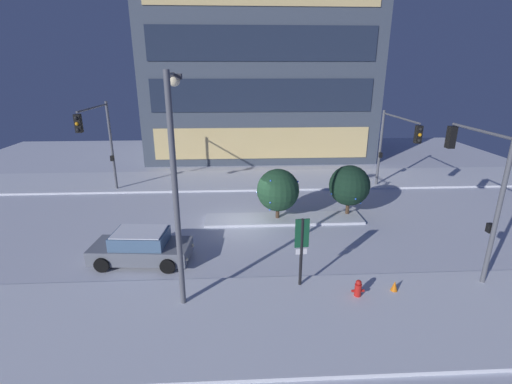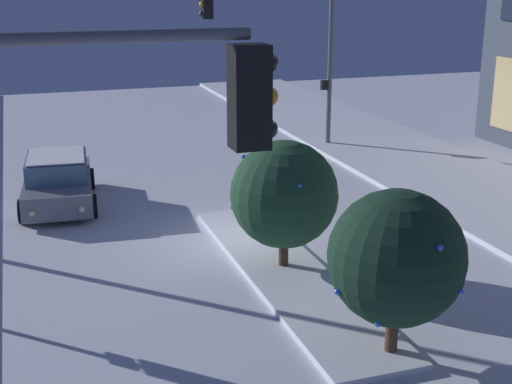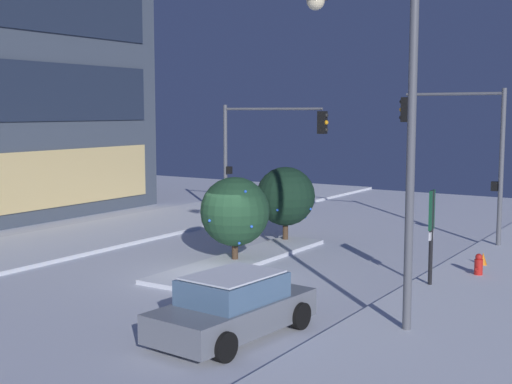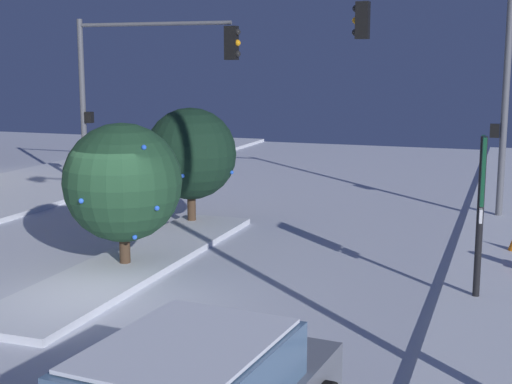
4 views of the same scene
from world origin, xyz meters
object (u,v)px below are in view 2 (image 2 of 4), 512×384
object	(u,v)px
traffic_light_corner_far_left	(282,35)
car_near	(58,181)
decorated_tree_median	(284,194)
decorated_tree_left_of_median	(396,258)
traffic_light_corner_near_right	(15,235)

from	to	relation	value
traffic_light_corner_far_left	car_near	bearing A→B (deg)	26.85
traffic_light_corner_far_left	decorated_tree_median	world-z (taller)	traffic_light_corner_far_left
decorated_tree_left_of_median	car_near	bearing A→B (deg)	-155.73
traffic_light_corner_far_left	decorated_tree_median	xyz separation A→B (m)	(10.93, -4.06, -2.51)
car_near	traffic_light_corner_far_left	world-z (taller)	traffic_light_corner_far_left
traffic_light_corner_near_right	decorated_tree_median	xyz separation A→B (m)	(-7.52, 5.51, -2.37)
car_near	decorated_tree_median	distance (m)	8.05
car_near	decorated_tree_median	size ratio (longest dim) A/B	1.50
car_near	traffic_light_corner_near_right	bearing A→B (deg)	0.69
traffic_light_corner_far_left	decorated_tree_left_of_median	bearing A→B (deg)	76.43
car_near	traffic_light_corner_near_right	xyz separation A→B (m)	(14.14, -1.05, 3.47)
traffic_light_corner_far_left	traffic_light_corner_near_right	size ratio (longest dim) A/B	1.02
car_near	traffic_light_corner_far_left	xyz separation A→B (m)	(-4.32, 8.52, 3.60)
decorated_tree_median	car_near	bearing A→B (deg)	-146.01
traffic_light_corner_near_right	car_near	bearing A→B (deg)	85.74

